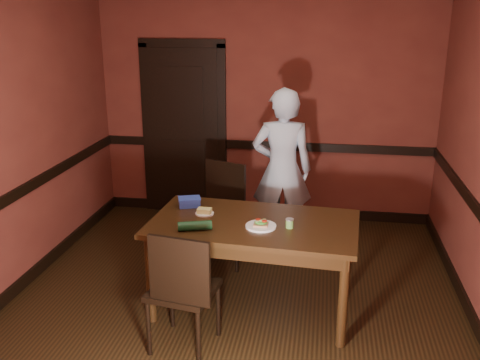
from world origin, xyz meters
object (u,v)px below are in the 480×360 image
(chair_near, at_px, (183,287))
(sandwich_plate, at_px, (261,225))
(chair_far, at_px, (229,215))
(sauce_jar, at_px, (290,223))
(dining_table, at_px, (253,265))
(person, at_px, (282,170))
(cheese_saucer, at_px, (205,212))
(food_tub, at_px, (189,202))

(chair_near, height_order, sandwich_plate, chair_near)
(chair_far, height_order, sauce_jar, chair_far)
(dining_table, bearing_deg, person, 88.61)
(sauce_jar, bearing_deg, chair_far, 124.64)
(person, xyz_separation_m, sauce_jar, (0.18, -1.39, -0.03))
(chair_near, relative_size, sauce_jar, 12.70)
(sandwich_plate, relative_size, sauce_jar, 3.21)
(sandwich_plate, bearing_deg, dining_table, 124.46)
(dining_table, xyz_separation_m, chair_near, (-0.44, -0.63, 0.09))
(cheese_saucer, bearing_deg, food_tub, 137.03)
(sandwich_plate, bearing_deg, chair_near, -134.65)
(dining_table, distance_m, chair_near, 0.77)
(chair_near, xyz_separation_m, sandwich_plate, (0.52, 0.52, 0.32))
(person, bearing_deg, chair_near, 67.82)
(dining_table, relative_size, cheese_saucer, 10.66)
(dining_table, relative_size, chair_far, 1.72)
(chair_near, bearing_deg, chair_far, -83.36)
(sandwich_plate, bearing_deg, chair_far, 113.99)
(dining_table, height_order, sauce_jar, sauce_jar)
(sandwich_plate, xyz_separation_m, food_tub, (-0.69, 0.38, 0.02))
(chair_far, bearing_deg, dining_table, -47.27)
(dining_table, distance_m, sauce_jar, 0.54)
(chair_near, height_order, cheese_saucer, chair_near)
(sandwich_plate, height_order, cheese_saucer, sandwich_plate)
(chair_far, bearing_deg, food_tub, -91.49)
(chair_near, bearing_deg, food_tub, -69.76)
(person, bearing_deg, dining_table, 78.77)
(food_tub, bearing_deg, sauce_jar, -40.13)
(dining_table, height_order, food_tub, food_tub)
(dining_table, bearing_deg, chair_near, -121.25)
(dining_table, distance_m, person, 1.39)
(person, height_order, sandwich_plate, person)
(person, height_order, sauce_jar, person)
(chair_far, relative_size, chair_near, 1.01)
(person, xyz_separation_m, sandwich_plate, (-0.05, -1.41, -0.05))
(chair_far, xyz_separation_m, person, (0.49, 0.42, 0.37))
(chair_near, distance_m, sauce_jar, 0.99)
(sauce_jar, bearing_deg, sandwich_plate, -174.40)
(dining_table, xyz_separation_m, sandwich_plate, (0.07, -0.11, 0.42))
(chair_far, distance_m, chair_near, 1.52)
(sauce_jar, relative_size, cheese_saucer, 0.49)
(dining_table, bearing_deg, food_tub, 160.28)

